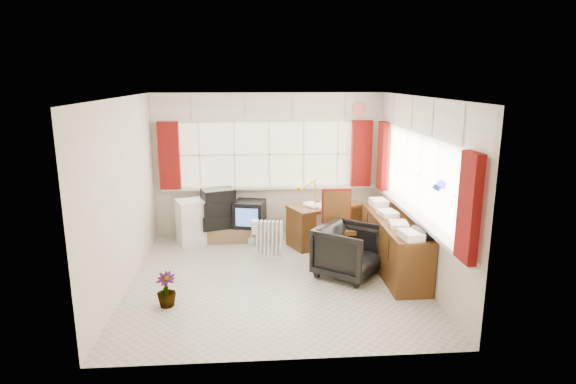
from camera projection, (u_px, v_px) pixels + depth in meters
name	position (u px, v px, depth m)	size (l,w,h in m)	color
ground	(276.00, 278.00, 6.75)	(4.00, 4.00, 0.00)	beige
room_walls	(275.00, 174.00, 6.40)	(4.00, 4.00, 4.00)	beige
window_back	(270.00, 183.00, 8.41)	(3.70, 0.12, 3.60)	beige
window_right	(415.00, 211.00, 6.67)	(0.12, 3.70, 3.60)	beige
curtains	(332.00, 164.00, 7.37)	(3.83, 3.83, 1.15)	maroon
overhead_cabinets	(336.00, 111.00, 7.25)	(3.98, 3.98, 0.48)	white
desk	(324.00, 222.00, 8.08)	(1.31, 1.01, 0.72)	#5A3015
desk_lamp	(315.00, 187.00, 7.85)	(0.18, 0.15, 0.46)	yellow
task_chair	(337.00, 224.00, 7.29)	(0.47, 0.49, 1.11)	black
office_chair	(348.00, 251.00, 6.77)	(0.79, 0.81, 0.74)	black
radiator	(269.00, 244.00, 7.40)	(0.44, 0.25, 0.62)	white
credenza	(394.00, 244.00, 6.98)	(0.50, 2.00, 0.85)	#5A3015
file_tray	(425.00, 233.00, 6.18)	(0.25, 0.32, 0.11)	black
tv_bench	(239.00, 232.00, 8.35)	(1.40, 0.50, 0.25)	olive
crt_tv	(250.00, 214.00, 8.23)	(0.58, 0.55, 0.45)	black
hifi_stack	(219.00, 209.00, 8.18)	(0.73, 0.59, 0.67)	black
mini_fridge	(191.00, 222.00, 8.11)	(0.58, 0.58, 0.75)	white
spray_bottle_a	(244.00, 234.00, 8.21)	(0.11, 0.11, 0.28)	silver
spray_bottle_b	(252.00, 240.00, 8.03)	(0.09, 0.09, 0.20)	#94DDD5
flower_vase	(166.00, 290.00, 5.89)	(0.24, 0.24, 0.43)	black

